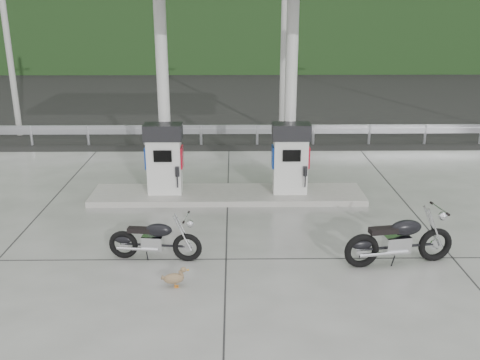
{
  "coord_description": "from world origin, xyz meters",
  "views": [
    {
      "loc": [
        0.15,
        -10.5,
        4.85
      ],
      "look_at": [
        0.3,
        1.0,
        1.0
      ],
      "focal_mm": 40.0,
      "sensor_mm": 36.0,
      "label": 1
    }
  ],
  "objects_px": {
    "gas_pump_right": "(290,158)",
    "motorcycle_right": "(400,241)",
    "duck": "(174,279)",
    "gas_pump_left": "(164,159)",
    "motorcycle_left": "(155,240)"
  },
  "relations": [
    {
      "from": "gas_pump_right",
      "to": "duck",
      "type": "distance_m",
      "value": 5.28
    },
    {
      "from": "gas_pump_right",
      "to": "motorcycle_right",
      "type": "height_order",
      "value": "gas_pump_right"
    },
    {
      "from": "motorcycle_left",
      "to": "duck",
      "type": "height_order",
      "value": "motorcycle_left"
    },
    {
      "from": "gas_pump_left",
      "to": "gas_pump_right",
      "type": "distance_m",
      "value": 3.2
    },
    {
      "from": "duck",
      "to": "gas_pump_left",
      "type": "bearing_deg",
      "value": 89.8
    },
    {
      "from": "gas_pump_left",
      "to": "motorcycle_right",
      "type": "xyz_separation_m",
      "value": [
        4.93,
        -3.72,
        -0.56
      ]
    },
    {
      "from": "motorcycle_right",
      "to": "duck",
      "type": "height_order",
      "value": "motorcycle_right"
    },
    {
      "from": "motorcycle_left",
      "to": "motorcycle_right",
      "type": "bearing_deg",
      "value": 3.66
    },
    {
      "from": "gas_pump_right",
      "to": "motorcycle_right",
      "type": "xyz_separation_m",
      "value": [
        1.73,
        -3.72,
        -0.56
      ]
    },
    {
      "from": "motorcycle_right",
      "to": "duck",
      "type": "bearing_deg",
      "value": -178.29
    },
    {
      "from": "motorcycle_left",
      "to": "duck",
      "type": "relative_size",
      "value": 3.89
    },
    {
      "from": "motorcycle_left",
      "to": "gas_pump_right",
      "type": "bearing_deg",
      "value": 55.9
    },
    {
      "from": "gas_pump_right",
      "to": "motorcycle_right",
      "type": "bearing_deg",
      "value": -65.05
    },
    {
      "from": "motorcycle_left",
      "to": "motorcycle_right",
      "type": "relative_size",
      "value": 0.84
    },
    {
      "from": "gas_pump_left",
      "to": "duck",
      "type": "xyz_separation_m",
      "value": [
        0.68,
        -4.56,
        -0.89
      ]
    }
  ]
}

